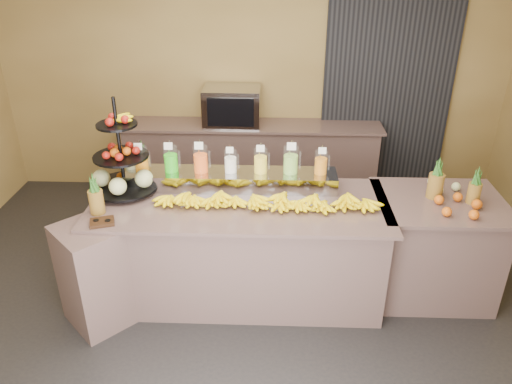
# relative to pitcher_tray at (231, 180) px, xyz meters

# --- Properties ---
(ground) EXTENTS (6.00, 6.00, 0.00)m
(ground) POSITION_rel_pitcher_tray_xyz_m (0.10, -0.58, -1.01)
(ground) COLOR black
(ground) RESTS_ON ground
(room_envelope) EXTENTS (6.04, 5.02, 2.82)m
(room_envelope) POSITION_rel_pitcher_tray_xyz_m (0.28, 0.21, 0.87)
(room_envelope) COLOR olive
(room_envelope) RESTS_ON ground
(buffet_counter) EXTENTS (2.75, 1.25, 0.93)m
(buffet_counter) POSITION_rel_pitcher_tray_xyz_m (-0.02, -0.32, -0.54)
(buffet_counter) COLOR gray
(buffet_counter) RESTS_ON ground
(right_counter) EXTENTS (1.08, 0.88, 0.93)m
(right_counter) POSITION_rel_pitcher_tray_xyz_m (1.80, -0.18, -0.54)
(right_counter) COLOR gray
(right_counter) RESTS_ON ground
(back_ledge) EXTENTS (3.10, 0.55, 0.93)m
(back_ledge) POSITION_rel_pitcher_tray_xyz_m (0.10, 1.67, -0.54)
(back_ledge) COLOR gray
(back_ledge) RESTS_ON ground
(pitcher_tray) EXTENTS (1.85, 0.30, 0.15)m
(pitcher_tray) POSITION_rel_pitcher_tray_xyz_m (0.00, 0.00, 0.00)
(pitcher_tray) COLOR gray
(pitcher_tray) RESTS_ON buffet_counter
(juice_pitcher_orange_a) EXTENTS (0.12, 0.12, 0.29)m
(juice_pitcher_orange_a) POSITION_rel_pitcher_tray_xyz_m (-0.78, -0.00, 0.17)
(juice_pitcher_orange_a) COLOR silver
(juice_pitcher_orange_a) RESTS_ON pitcher_tray
(juice_pitcher_green) EXTENTS (0.12, 0.13, 0.30)m
(juice_pitcher_green) POSITION_rel_pitcher_tray_xyz_m (-0.52, -0.00, 0.18)
(juice_pitcher_green) COLOR silver
(juice_pitcher_green) RESTS_ON pitcher_tray
(juice_pitcher_orange_b) EXTENTS (0.13, 0.13, 0.31)m
(juice_pitcher_orange_b) POSITION_rel_pitcher_tray_xyz_m (-0.26, -0.00, 0.18)
(juice_pitcher_orange_b) COLOR silver
(juice_pitcher_orange_b) RESTS_ON pitcher_tray
(juice_pitcher_milk) EXTENTS (0.11, 0.11, 0.26)m
(juice_pitcher_milk) POSITION_rel_pitcher_tray_xyz_m (-0.00, -0.00, 0.16)
(juice_pitcher_milk) COLOR silver
(juice_pitcher_milk) RESTS_ON pitcher_tray
(juice_pitcher_lemon) EXTENTS (0.12, 0.12, 0.29)m
(juice_pitcher_lemon) POSITION_rel_pitcher_tray_xyz_m (0.26, -0.00, 0.17)
(juice_pitcher_lemon) COLOR silver
(juice_pitcher_lemon) RESTS_ON pitcher_tray
(juice_pitcher_lime) EXTENTS (0.13, 0.14, 0.32)m
(juice_pitcher_lime) POSITION_rel_pitcher_tray_xyz_m (0.52, -0.00, 0.18)
(juice_pitcher_lime) COLOR silver
(juice_pitcher_lime) RESTS_ON pitcher_tray
(juice_pitcher_orange_c) EXTENTS (0.11, 0.12, 0.27)m
(juice_pitcher_orange_c) POSITION_rel_pitcher_tray_xyz_m (0.78, -0.00, 0.17)
(juice_pitcher_orange_c) COLOR silver
(juice_pitcher_orange_c) RESTS_ON pitcher_tray
(banana_heap) EXTENTS (1.86, 0.17, 0.15)m
(banana_heap) POSITION_rel_pitcher_tray_xyz_m (0.33, -0.32, -0.01)
(banana_heap) COLOR #FFEA0C
(banana_heap) RESTS_ON buffet_counter
(fruit_stand) EXTENTS (0.62, 0.62, 0.84)m
(fruit_stand) POSITION_rel_pitcher_tray_xyz_m (-0.88, -0.10, 0.14)
(fruit_stand) COLOR black
(fruit_stand) RESTS_ON buffet_counter
(condiment_caddy) EXTENTS (0.22, 0.19, 0.03)m
(condiment_caddy) POSITION_rel_pitcher_tray_xyz_m (-0.95, -0.67, -0.06)
(condiment_caddy) COLOR #311B0D
(condiment_caddy) RESTS_ON buffet_counter
(pineapple_left_a) EXTENTS (0.12, 0.12, 0.36)m
(pineapple_left_a) POSITION_rel_pitcher_tray_xyz_m (-1.03, -0.50, 0.05)
(pineapple_left_a) COLOR brown
(pineapple_left_a) RESTS_ON buffet_counter
(pineapple_left_b) EXTENTS (0.12, 0.12, 0.39)m
(pineapple_left_b) POSITION_rel_pitcher_tray_xyz_m (-0.81, 0.14, 0.07)
(pineapple_left_b) COLOR brown
(pineapple_left_b) RESTS_ON buffet_counter
(right_fruit_pile) EXTENTS (0.41, 0.39, 0.21)m
(right_fruit_pile) POSITION_rel_pitcher_tray_xyz_m (1.87, -0.26, -0.01)
(right_fruit_pile) COLOR brown
(right_fruit_pile) RESTS_ON right_counter
(oven_warmer) EXTENTS (0.67, 0.47, 0.44)m
(oven_warmer) POSITION_rel_pitcher_tray_xyz_m (-0.12, 1.67, 0.14)
(oven_warmer) COLOR gray
(oven_warmer) RESTS_ON back_ledge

